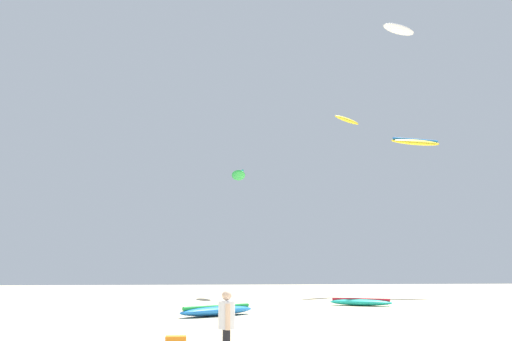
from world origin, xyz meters
TOP-DOWN VIEW (x-y plane):
  - person_foreground at (-2.25, 3.04)m, footprint 0.37×0.55m
  - kite_grounded_near at (-1.99, 16.20)m, footprint 3.91×3.33m
  - kite_grounded_mid at (6.30, 22.01)m, footprint 3.60×2.52m
  - kite_aloft_0 at (12.81, 31.50)m, footprint 3.42×2.39m
  - kite_aloft_2 at (14.32, 32.91)m, footprint 4.53×2.12m
  - kite_aloft_3 at (9.44, 35.43)m, footprint 3.23×3.13m
  - kite_aloft_4 at (0.12, 32.80)m, footprint 1.39×3.32m

SIDE VIEW (x-z plane):
  - kite_grounded_mid at x=6.30m, z-range -0.01..0.41m
  - kite_grounded_near at x=-1.99m, z-range -0.03..0.49m
  - person_foreground at x=-2.25m, z-range 0.14..1.80m
  - kite_aloft_4 at x=0.12m, z-range 8.66..9.46m
  - kite_aloft_2 at x=14.32m, z-range 11.58..12.40m
  - kite_aloft_3 at x=9.44m, z-range 13.97..14.70m
  - kite_aloft_0 at x=12.81m, z-range 20.52..21.18m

